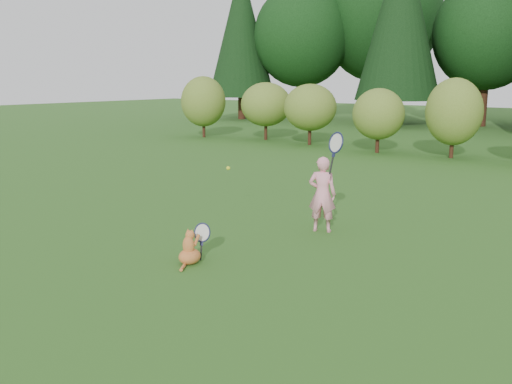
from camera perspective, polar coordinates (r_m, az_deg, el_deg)
The scene contains 5 objects.
ground at distance 9.93m, azimuth -3.68°, elevation -4.56°, with size 100.00×100.00×0.00m, color #254F16.
shrub_row at distance 21.26m, azimuth 19.60°, elevation 7.12°, with size 28.00×3.00×2.80m, color #5B7223, non-canonical shape.
child at distance 10.21m, azimuth 6.69°, elevation -0.06°, with size 0.81×0.56×2.03m.
cat at distance 8.55m, azimuth -6.62°, elevation -5.36°, with size 0.41×0.76×0.71m.
tennis_ball at distance 11.30m, azimuth -2.79°, elevation 2.40°, with size 0.08×0.08×0.08m.
Camera 1 is at (6.17, -7.30, 2.71)m, focal length 40.00 mm.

